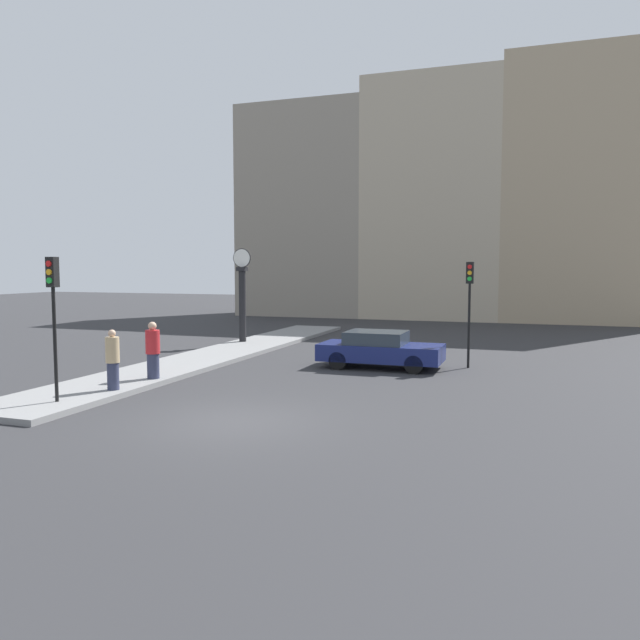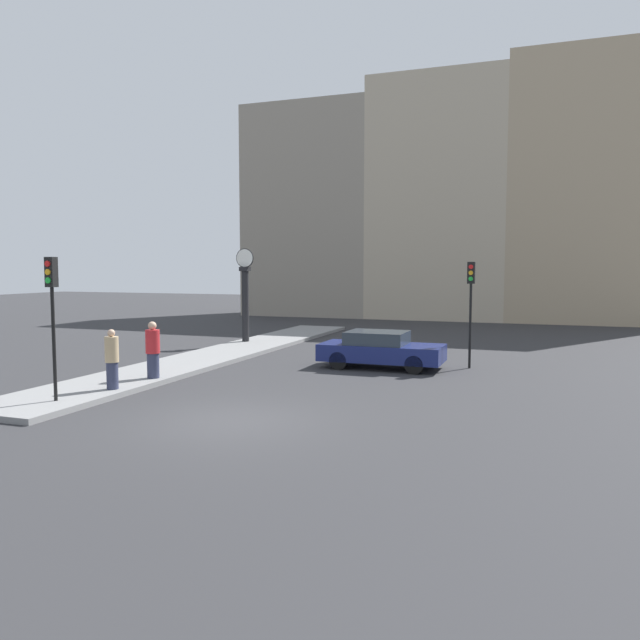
# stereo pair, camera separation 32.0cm
# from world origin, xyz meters

# --- Properties ---
(ground_plane) EXTENTS (120.00, 120.00, 0.00)m
(ground_plane) POSITION_xyz_m (0.00, 0.00, 0.00)
(ground_plane) COLOR #2D2D30
(sidewalk_corner) EXTENTS (2.73, 23.17, 0.16)m
(sidewalk_corner) POSITION_xyz_m (-5.39, 9.59, 0.08)
(sidewalk_corner) COLOR gray
(sidewalk_corner) RESTS_ON ground_plane
(building_row) EXTENTS (28.92, 5.00, 16.98)m
(building_row) POSITION_xyz_m (0.35, 30.93, 8.12)
(building_row) COLOR gray
(building_row) RESTS_ON ground_plane
(sedan_car) EXTENTS (4.31, 1.88, 1.31)m
(sedan_car) POSITION_xyz_m (1.36, 8.61, 0.67)
(sedan_car) COLOR navy
(sedan_car) RESTS_ON ground_plane
(traffic_light_near) EXTENTS (0.26, 0.24, 3.67)m
(traffic_light_near) POSITION_xyz_m (-4.90, -0.24, 2.79)
(traffic_light_near) COLOR black
(traffic_light_near) RESTS_ON sidewalk_corner
(traffic_light_far) EXTENTS (0.26, 0.24, 3.75)m
(traffic_light_far) POSITION_xyz_m (4.33, 9.67, 2.69)
(traffic_light_far) COLOR black
(traffic_light_far) RESTS_ON ground_plane
(street_clock) EXTENTS (0.87, 0.41, 4.26)m
(street_clock) POSITION_xyz_m (-6.16, 12.93, 2.25)
(street_clock) COLOR black
(street_clock) RESTS_ON sidewalk_corner
(pedestrian_tan_coat) EXTENTS (0.38, 0.38, 1.69)m
(pedestrian_tan_coat) POSITION_xyz_m (-4.52, 1.52, 1.00)
(pedestrian_tan_coat) COLOR #2D334C
(pedestrian_tan_coat) RESTS_ON sidewalk_corner
(pedestrian_red_top) EXTENTS (0.43, 0.43, 1.75)m
(pedestrian_red_top) POSITION_xyz_m (-4.49, 3.40, 1.02)
(pedestrian_red_top) COLOR #2D334C
(pedestrian_red_top) RESTS_ON sidewalk_corner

